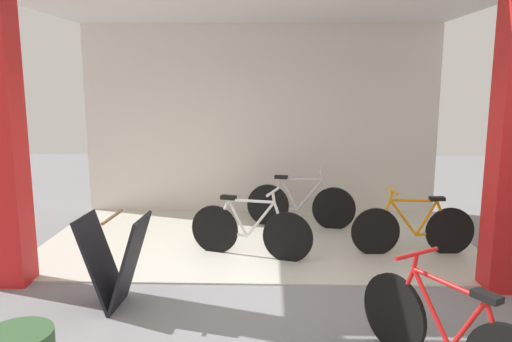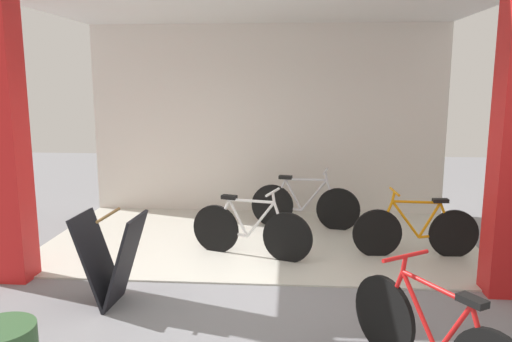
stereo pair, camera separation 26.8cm
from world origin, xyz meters
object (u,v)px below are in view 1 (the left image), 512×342
Objects in this scene: bicycle_inside_0 at (250,230)px; bicycle_inside_2 at (413,229)px; sandwich_board_sign at (115,262)px; bicycle_parked_0 at (446,335)px; bicycle_inside_1 at (300,204)px.

bicycle_inside_2 is at bearing 4.23° from bicycle_inside_0.
bicycle_inside_2 is 1.68× the size of sandwich_board_sign.
bicycle_inside_0 is at bearing 48.95° from sandwich_board_sign.
bicycle_inside_2 is 2.85m from bicycle_parked_0.
bicycle_inside_2 is (2.12, 0.16, -0.01)m from bicycle_inside_0.
sandwich_board_sign is (-1.28, -1.47, 0.11)m from bicycle_inside_0.
bicycle_inside_1 is 4.08m from bicycle_parked_0.
bicycle_parked_0 is 3.09m from sandwich_board_sign.
bicycle_inside_0 is 3.08m from bicycle_parked_0.
bicycle_inside_2 is (1.40, -1.19, -0.02)m from bicycle_inside_1.
sandwich_board_sign reaches higher than bicycle_inside_2.
sandwich_board_sign is at bearing -131.05° from bicycle_inside_0.
bicycle_parked_0 is at bearing -22.24° from sandwich_board_sign.
bicycle_parked_0 is 1.51× the size of sandwich_board_sign.
bicycle_inside_1 is at bearing 61.96° from bicycle_inside_0.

